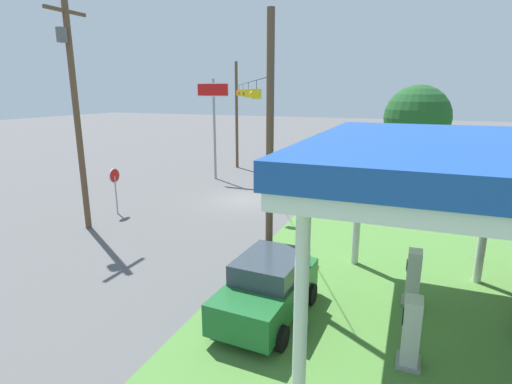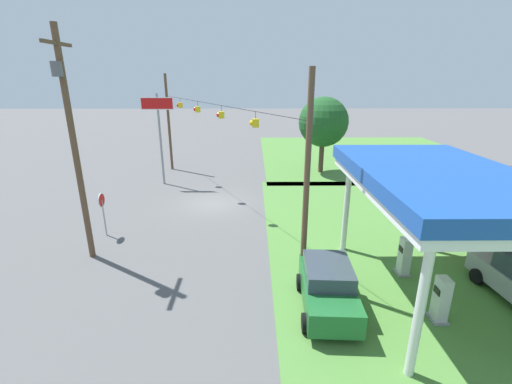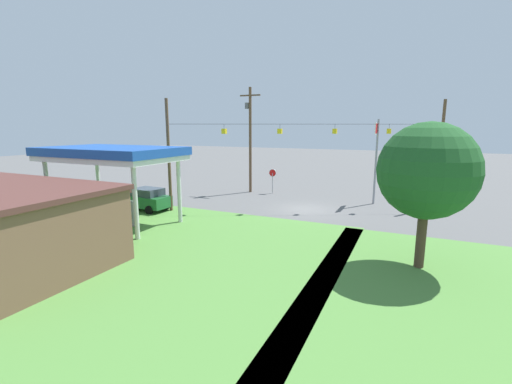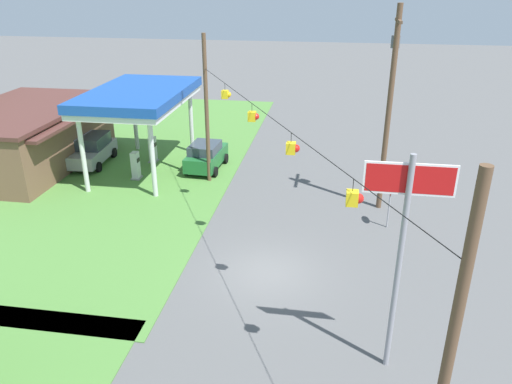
% 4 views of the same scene
% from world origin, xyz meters
% --- Properties ---
extents(ground_plane, '(160.00, 160.00, 0.00)m').
position_xyz_m(ground_plane, '(0.00, 0.00, 0.00)').
color(ground_plane, '#565656').
extents(grass_verge_opposite_corner, '(24.00, 24.00, 0.04)m').
position_xyz_m(grass_verge_opposite_corner, '(-16.00, 16.00, 0.02)').
color(grass_verge_opposite_corner, '#4C7F38').
rests_on(grass_verge_opposite_corner, ground).
extents(gas_station_canopy, '(9.25, 5.57, 5.33)m').
position_xyz_m(gas_station_canopy, '(10.85, 9.58, 4.80)').
color(gas_station_canopy, silver).
rests_on(gas_station_canopy, ground).
extents(fuel_pump_near, '(0.71, 0.56, 1.76)m').
position_xyz_m(fuel_pump_near, '(9.30, 9.57, 0.84)').
color(fuel_pump_near, gray).
rests_on(fuel_pump_near, ground).
extents(fuel_pump_far, '(0.71, 0.56, 1.76)m').
position_xyz_m(fuel_pump_far, '(12.40, 9.57, 0.84)').
color(fuel_pump_far, gray).
rests_on(fuel_pump_far, ground).
extents(car_at_pumps_front, '(4.15, 2.28, 1.82)m').
position_xyz_m(car_at_pumps_front, '(11.64, 5.67, 0.94)').
color(car_at_pumps_front, '#1E602D').
rests_on(car_at_pumps_front, ground).
extents(stop_sign_roadside, '(0.80, 0.08, 2.50)m').
position_xyz_m(stop_sign_roadside, '(5.10, -5.40, 1.81)').
color(stop_sign_roadside, '#99999E').
rests_on(stop_sign_roadside, ground).
extents(stop_sign_overhead, '(0.22, 2.56, 7.32)m').
position_xyz_m(stop_sign_overhead, '(-4.79, -4.59, 5.24)').
color(stop_sign_overhead, gray).
rests_on(stop_sign_overhead, ground).
extents(utility_pole_main, '(2.20, 0.44, 10.57)m').
position_xyz_m(utility_pole_main, '(7.51, -5.14, 5.89)').
color(utility_pole_main, brown).
rests_on(utility_pole_main, ground).
extents(signal_span_gantry, '(19.65, 10.24, 8.83)m').
position_xyz_m(signal_span_gantry, '(-0.00, -0.01, 4.82)').
color(signal_span_gantry, brown).
rests_on(signal_span_gantry, ground).
extents(tree_west_verge, '(4.45, 4.45, 6.90)m').
position_xyz_m(tree_west_verge, '(-8.38, 9.22, 4.66)').
color(tree_west_verge, '#4C3828').
rests_on(tree_west_verge, ground).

